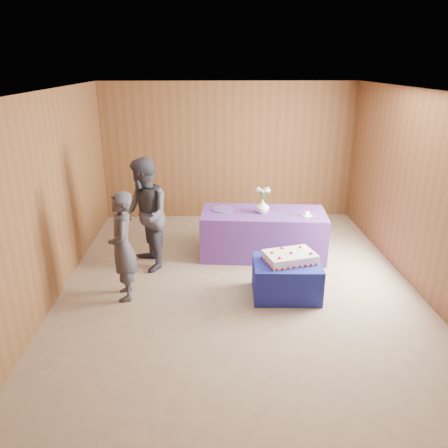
{
  "coord_description": "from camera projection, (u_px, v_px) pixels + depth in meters",
  "views": [
    {
      "loc": [
        -0.42,
        -5.65,
        3.03
      ],
      "look_at": [
        -0.2,
        0.1,
        0.89
      ],
      "focal_mm": 35.0,
      "sensor_mm": 36.0,
      "label": 1
    }
  ],
  "objects": [
    {
      "name": "guest_right",
      "position": [
        145.0,
        215.0,
        6.57
      ],
      "size": [
        0.92,
        1.02,
        1.73
      ],
      "primitive_type": "imported",
      "rotation": [
        0.0,
        0.0,
        -1.19
      ],
      "color": "#373540",
      "rests_on": "ground"
    },
    {
      "name": "sheet_cake",
      "position": [
        290.0,
        257.0,
        5.89
      ],
      "size": [
        0.78,
        0.63,
        0.16
      ],
      "rotation": [
        0.0,
        0.0,
        0.26
      ],
      "color": "white",
      "rests_on": "cake_table"
    },
    {
      "name": "vase",
      "position": [
        262.0,
        206.0,
        6.99
      ],
      "size": [
        0.25,
        0.25,
        0.22
      ],
      "primitive_type": "imported",
      "rotation": [
        0.0,
        0.0,
        0.18
      ],
      "color": "white",
      "rests_on": "serving_table"
    },
    {
      "name": "room_shell",
      "position": [
        240.0,
        161.0,
        5.74
      ],
      "size": [
        5.04,
        6.04,
        2.72
      ],
      "color": "brown",
      "rests_on": "ground"
    },
    {
      "name": "platter",
      "position": [
        223.0,
        209.0,
        7.17
      ],
      "size": [
        0.47,
        0.47,
        0.02
      ],
      "primitive_type": "cylinder",
      "rotation": [
        0.0,
        0.0,
        -0.36
      ],
      "color": "#604C98",
      "rests_on": "serving_table"
    },
    {
      "name": "plate",
      "position": [
        307.0,
        215.0,
        6.89
      ],
      "size": [
        0.19,
        0.19,
        0.01
      ],
      "primitive_type": "cylinder",
      "rotation": [
        0.0,
        0.0,
        0.09
      ],
      "color": "white",
      "rests_on": "serving_table"
    },
    {
      "name": "ground",
      "position": [
        238.0,
        283.0,
        6.37
      ],
      "size": [
        6.0,
        6.0,
        0.0
      ],
      "primitive_type": "plane",
      "color": "gray",
      "rests_on": "ground"
    },
    {
      "name": "cake_slice",
      "position": [
        307.0,
        213.0,
        6.87
      ],
      "size": [
        0.09,
        0.08,
        0.09
      ],
      "rotation": [
        0.0,
        0.0,
        0.29
      ],
      "color": "white",
      "rests_on": "plate"
    },
    {
      "name": "guest_left",
      "position": [
        122.0,
        247.0,
        5.75
      ],
      "size": [
        0.46,
        0.6,
        1.49
      ],
      "primitive_type": "imported",
      "rotation": [
        0.0,
        0.0,
        -1.37
      ],
      "color": "#33323B",
      "rests_on": "ground"
    },
    {
      "name": "serving_table",
      "position": [
        263.0,
        234.0,
        7.19
      ],
      "size": [
        2.08,
        1.09,
        0.75
      ],
      "primitive_type": "cube",
      "rotation": [
        0.0,
        0.0,
        -0.1
      ],
      "color": "#5F3084",
      "rests_on": "ground"
    },
    {
      "name": "cake_table",
      "position": [
        286.0,
        279.0,
        5.96
      ],
      "size": [
        0.93,
        0.74,
        0.5
      ],
      "primitive_type": "cube",
      "rotation": [
        0.0,
        0.0,
        -0.05
      ],
      "color": "#1B1F98",
      "rests_on": "ground"
    },
    {
      "name": "knife",
      "position": [
        312.0,
        219.0,
        6.75
      ],
      "size": [
        0.26,
        0.09,
        0.0
      ],
      "primitive_type": "cube",
      "rotation": [
        0.0,
        0.0,
        0.25
      ],
      "color": "silver",
      "rests_on": "serving_table"
    },
    {
      "name": "flower_spray",
      "position": [
        263.0,
        191.0,
        6.9
      ],
      "size": [
        0.23,
        0.23,
        0.18
      ],
      "color": "#235925",
      "rests_on": "vase"
    }
  ]
}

